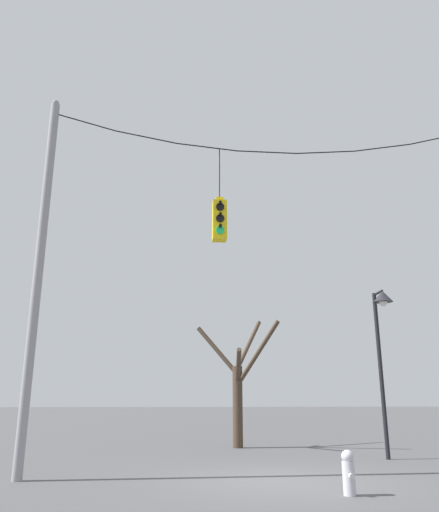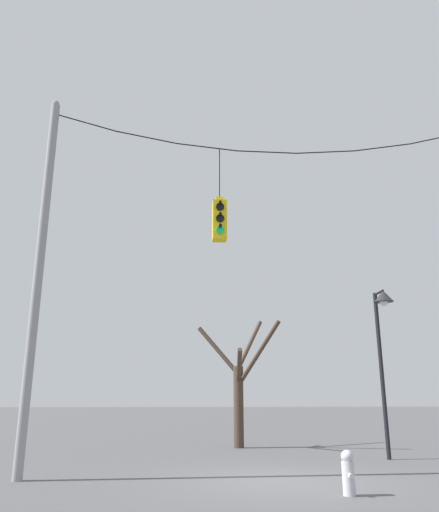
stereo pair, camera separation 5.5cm
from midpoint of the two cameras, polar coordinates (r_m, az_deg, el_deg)
name	(u,v)px [view 1 (the left image)]	position (r m, az deg, el deg)	size (l,w,h in m)	color
ground_plane	(281,481)	(11.33, 6.91, -24.18)	(200.00, 200.00, 0.00)	#4C4C4F
utility_pole_left	(38,271)	(12.24, -20.11, -1.59)	(0.21, 0.21, 8.96)	gray
span_wire	(267,142)	(13.32, 5.31, 12.80)	(10.86, 0.03, 0.86)	black
traffic_light_near_right_pole	(220,220)	(12.25, -0.12, 4.15)	(0.34, 0.46, 2.45)	yellow
street_lamp	(382,324)	(15.47, 17.99, -7.40)	(0.56, 0.95, 4.74)	black
bare_tree	(239,384)	(18.41, 2.20, -14.37)	(2.89, 3.26, 4.67)	#423326
fire_hydrant	(349,472)	(9.86, 14.37, -22.82)	(0.22, 0.30, 0.75)	silver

